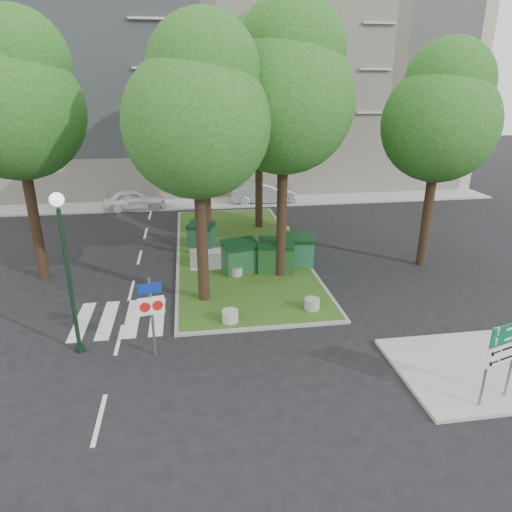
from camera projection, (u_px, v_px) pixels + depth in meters
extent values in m
plane|color=black|center=(250.00, 329.00, 16.11)|extent=(120.00, 120.00, 0.00)
cube|color=#294F16|center=(238.00, 251.00, 23.56)|extent=(6.00, 16.00, 0.12)
cube|color=gray|center=(238.00, 251.00, 23.57)|extent=(6.30, 16.30, 0.10)
cube|color=#999993|center=(479.00, 369.00, 13.76)|extent=(5.00, 4.00, 0.12)
cube|color=#999993|center=(215.00, 203.00, 33.22)|extent=(42.00, 3.00, 0.12)
cube|color=silver|center=(145.00, 317.00, 16.97)|extent=(5.00, 3.00, 0.01)
cube|color=tan|center=(206.00, 87.00, 37.38)|extent=(41.00, 12.00, 16.00)
cylinder|color=black|center=(201.00, 227.00, 17.13)|extent=(0.44, 0.44, 6.16)
sphere|color=#1B4B14|center=(197.00, 124.00, 15.82)|extent=(5.20, 5.20, 5.20)
sphere|color=#1B4B14|center=(203.00, 70.00, 15.43)|extent=(3.90, 3.90, 3.90)
cylinder|color=black|center=(282.00, 204.00, 19.38)|extent=(0.44, 0.44, 6.72)
sphere|color=#1B4B14|center=(284.00, 103.00, 17.95)|extent=(5.60, 5.60, 5.60)
sphere|color=#1B4B14|center=(292.00, 50.00, 17.50)|extent=(4.20, 4.20, 4.20)
cylinder|color=black|center=(206.00, 193.00, 23.27)|extent=(0.44, 0.44, 5.88)
sphere|color=#1B4B14|center=(204.00, 120.00, 22.02)|extent=(4.80, 4.80, 4.80)
sphere|color=#1B4B14|center=(208.00, 83.00, 21.66)|extent=(3.60, 3.60, 3.60)
cylinder|color=black|center=(259.00, 170.00, 26.30)|extent=(0.44, 0.44, 7.00)
sphere|color=#1B4B14|center=(259.00, 92.00, 24.81)|extent=(5.80, 5.80, 5.80)
sphere|color=#1B4B14|center=(264.00, 52.00, 24.34)|extent=(4.35, 4.35, 4.35)
cylinder|color=black|center=(32.00, 208.00, 19.34)|extent=(0.44, 0.44, 6.44)
sphere|color=#1B4B14|center=(15.00, 111.00, 17.97)|extent=(5.40, 5.40, 5.40)
sphere|color=#1B4B14|center=(16.00, 61.00, 17.55)|extent=(4.05, 4.05, 4.05)
cylinder|color=black|center=(428.00, 205.00, 20.97)|extent=(0.44, 0.44, 5.88)
sphere|color=#1B4B14|center=(439.00, 124.00, 19.72)|extent=(5.00, 5.00, 5.00)
sphere|color=#1B4B14|center=(449.00, 83.00, 19.36)|extent=(3.75, 3.75, 3.75)
cube|color=#0D321E|center=(202.00, 236.00, 23.99)|extent=(1.56, 1.32, 1.04)
cube|color=black|center=(201.00, 225.00, 23.78)|extent=(1.63, 1.39, 0.30)
cube|color=#113B19|center=(240.00, 259.00, 20.66)|extent=(1.71, 1.35, 1.19)
cube|color=black|center=(240.00, 244.00, 20.42)|extent=(1.78, 1.43, 0.34)
cube|color=#103510|center=(276.00, 258.00, 20.70)|extent=(1.75, 1.38, 1.22)
cube|color=black|center=(276.00, 243.00, 20.45)|extent=(1.82, 1.46, 0.35)
cube|color=#15472A|center=(297.00, 252.00, 21.49)|extent=(1.68, 1.28, 1.20)
cube|color=black|center=(297.00, 238.00, 21.25)|extent=(1.75, 1.36, 0.35)
cylinder|color=#A1A19C|center=(230.00, 316.00, 16.36)|extent=(0.59, 0.59, 0.42)
cylinder|color=gray|center=(312.00, 304.00, 17.26)|extent=(0.58, 0.58, 0.42)
cylinder|color=gray|center=(236.00, 271.00, 20.35)|extent=(0.54, 0.54, 0.39)
cylinder|color=gold|center=(285.00, 234.00, 24.77)|extent=(0.45, 0.45, 0.79)
cylinder|color=black|center=(70.00, 284.00, 13.97)|extent=(0.13, 0.13, 4.74)
cylinder|color=black|center=(80.00, 348.00, 14.76)|extent=(0.28, 0.28, 0.19)
sphere|color=white|center=(57.00, 200.00, 13.04)|extent=(0.42, 0.42, 0.42)
cylinder|color=slate|center=(152.00, 318.00, 14.12)|extent=(0.10, 0.10, 2.67)
cube|color=navy|center=(150.00, 288.00, 13.76)|extent=(0.69, 0.18, 0.32)
cube|color=white|center=(151.00, 305.00, 13.97)|extent=(0.80, 0.20, 0.59)
cylinder|color=red|center=(145.00, 306.00, 13.94)|extent=(0.32, 0.09, 0.32)
cylinder|color=red|center=(158.00, 305.00, 13.99)|extent=(0.32, 0.09, 0.32)
cylinder|color=slate|center=(487.00, 368.00, 11.70)|extent=(0.09, 0.09, 2.33)
cube|color=#0B593C|center=(507.00, 328.00, 11.54)|extent=(1.13, 0.37, 0.27)
cube|color=#0B593C|center=(505.00, 338.00, 11.64)|extent=(1.13, 0.37, 0.27)
cube|color=white|center=(503.00, 348.00, 11.75)|extent=(1.13, 0.37, 0.27)
cube|color=white|center=(501.00, 358.00, 11.85)|extent=(1.13, 0.37, 0.27)
imported|color=white|center=(134.00, 200.00, 31.42)|extent=(4.25, 1.99, 1.41)
imported|color=#A2A4AA|center=(263.00, 193.00, 33.11)|extent=(4.75, 1.81, 1.54)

